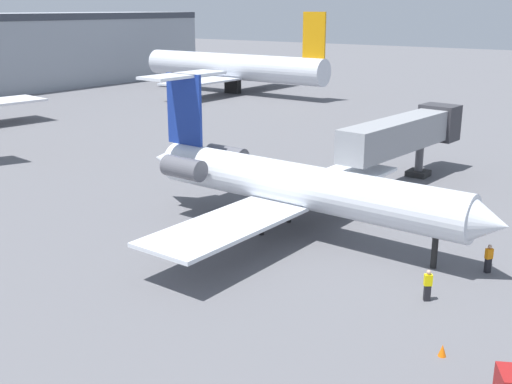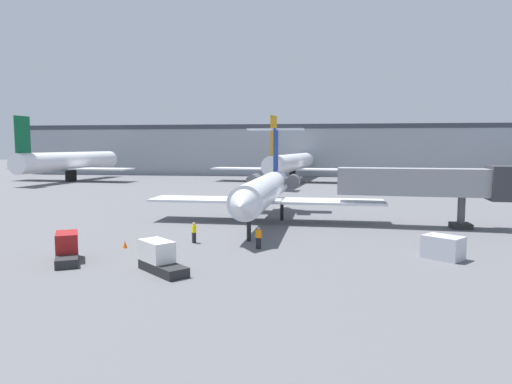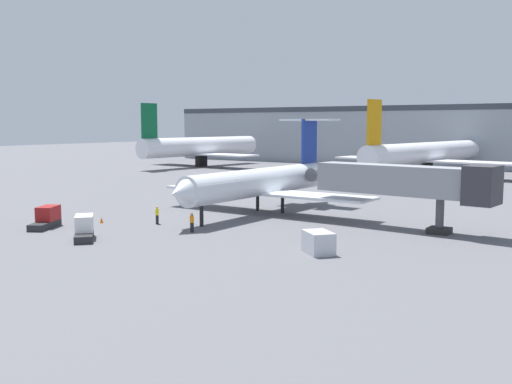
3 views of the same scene
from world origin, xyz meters
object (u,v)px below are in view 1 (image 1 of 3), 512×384
(traffic_cone_mid, at_px, (442,350))
(parked_airliner_centre, at_px, (233,67))
(ground_crew_marshaller, at_px, (428,285))
(ground_crew_loader, at_px, (489,258))
(jet_bridge, at_px, (408,133))
(regional_jet, at_px, (291,183))

(traffic_cone_mid, distance_m, parked_airliner_centre, 86.89)
(ground_crew_marshaller, relative_size, ground_crew_loader, 1.00)
(jet_bridge, distance_m, ground_crew_marshaller, 23.55)
(jet_bridge, distance_m, parked_airliner_centre, 60.08)
(ground_crew_loader, bearing_deg, parked_airliner_centre, 48.33)
(regional_jet, xyz_separation_m, traffic_cone_mid, (-9.29, -13.79, -3.12))
(ground_crew_loader, distance_m, parked_airliner_centre, 79.01)
(jet_bridge, bearing_deg, parked_airliner_centre, 52.09)
(traffic_cone_mid, bearing_deg, regional_jet, 56.02)
(regional_jet, distance_m, traffic_cone_mid, 16.92)
(parked_airliner_centre, bearing_deg, jet_bridge, -127.91)
(ground_crew_marshaller, relative_size, traffic_cone_mid, 3.07)
(ground_crew_marshaller, xyz_separation_m, ground_crew_loader, (5.44, -1.46, 0.00))
(ground_crew_loader, height_order, traffic_cone_mid, ground_crew_loader)
(parked_airliner_centre, bearing_deg, traffic_cone_mid, -136.23)
(ground_crew_marshaller, bearing_deg, parked_airliner_centre, 44.80)
(ground_crew_loader, distance_m, traffic_cone_mid, 10.27)
(traffic_cone_mid, relative_size, parked_airliner_centre, 0.02)
(ground_crew_marshaller, xyz_separation_m, parked_airliner_centre, (57.91, 57.50, 3.63))
(ground_crew_loader, xyz_separation_m, traffic_cone_mid, (-10.20, -1.08, -0.58))
(ground_crew_marshaller, distance_m, parked_airliner_centre, 81.69)
(parked_airliner_centre, bearing_deg, ground_crew_marshaller, -135.20)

